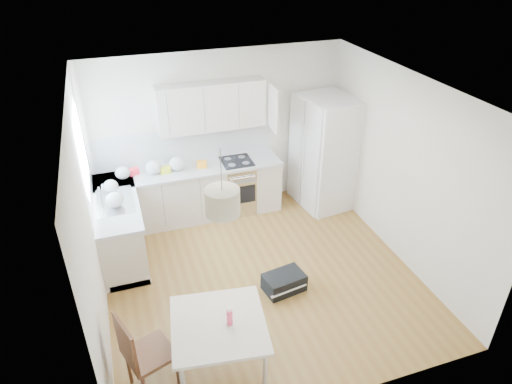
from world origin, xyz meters
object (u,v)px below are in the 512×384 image
Objects in this scene: refrigerator at (326,153)px; dining_chair at (150,351)px; dining_table at (219,329)px; gym_bag at (284,282)px.

dining_chair is at bearing -146.65° from refrigerator.
dining_table reaches higher than gym_bag.
dining_table is 0.74m from dining_chair.
refrigerator is 1.83× the size of dining_chair.
dining_chair is at bearing -177.81° from dining_table.
dining_chair is at bearing -162.32° from gym_bag.
dining_chair reaches higher than gym_bag.
dining_chair is 2.14m from gym_bag.
dining_chair is (-0.72, 0.07, -0.15)m from dining_table.
refrigerator is 4.46m from dining_chair.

